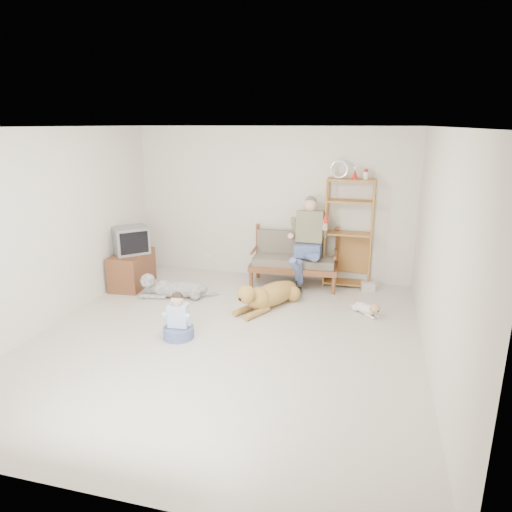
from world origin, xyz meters
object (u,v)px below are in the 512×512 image
(golden_retriever, at_px, (267,295))
(loveseat, at_px, (295,258))
(etagere, at_px, (348,232))
(tv_stand, at_px, (132,269))

(golden_retriever, bearing_deg, loveseat, 106.90)
(etagere, height_order, tv_stand, etagere)
(loveseat, relative_size, etagere, 0.71)
(tv_stand, xyz_separation_m, golden_retriever, (2.51, -0.35, -0.10))
(tv_stand, distance_m, golden_retriever, 2.53)
(etagere, xyz_separation_m, golden_retriever, (-1.10, -1.33, -0.76))
(loveseat, xyz_separation_m, golden_retriever, (-0.22, -1.15, -0.29))
(golden_retriever, bearing_deg, etagere, 78.19)
(tv_stand, bearing_deg, etagere, 11.55)
(etagere, bearing_deg, golden_retriever, -129.58)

